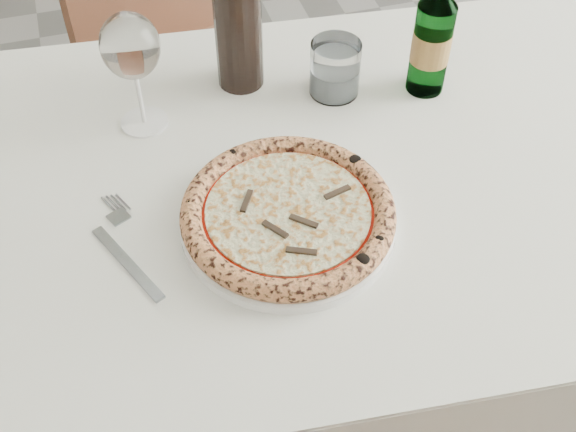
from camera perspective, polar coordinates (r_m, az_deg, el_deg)
The scene contains 9 objects.
dining_table at distance 1.12m, azimuth -1.47°, elevation -0.36°, with size 1.41×0.93×0.76m.
chair_far at distance 1.74m, azimuth -9.58°, elevation 13.43°, with size 0.48×0.49×0.93m.
plate at distance 0.98m, azimuth 0.00°, elevation -0.44°, with size 0.29×0.29×0.02m.
pizza at distance 0.97m, azimuth -0.00°, elevation 0.25°, with size 0.29×0.29×0.03m.
fork at distance 0.98m, azimuth -12.78°, elevation -2.53°, with size 0.08×0.22×0.00m.
wine_glass at distance 1.08m, azimuth -12.34°, elevation 12.81°, with size 0.09×0.09×0.19m.
tumbler at distance 1.18m, azimuth 3.72°, elevation 11.31°, with size 0.08×0.08×0.09m.
beer_bottle at distance 1.18m, azimuth 11.34°, elevation 13.59°, with size 0.06×0.06×0.24m.
wine_bottle at distance 1.15m, azimuth -4.04°, elevation 15.80°, with size 0.08×0.08×0.31m.
Camera 1 is at (-0.20, -0.55, 1.50)m, focal length 45.00 mm.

